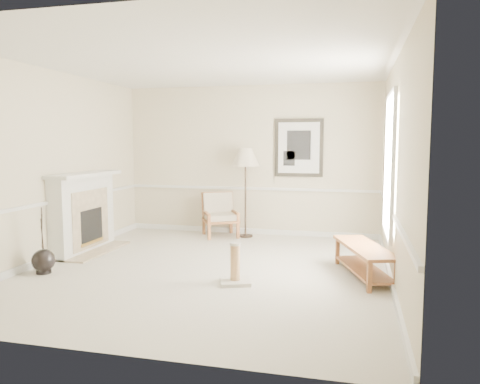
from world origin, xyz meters
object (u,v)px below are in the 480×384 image
bench (364,256)px  scratching_post (235,271)px  floor_vase (43,261)px  floor_lamp (246,160)px  armchair (219,213)px

bench → scratching_post: size_ratio=2.88×
bench → scratching_post: scratching_post is taller
scratching_post → floor_vase: bearing=-176.1°
floor_lamp → bench: floor_lamp is taller
floor_vase → armchair: size_ratio=1.04×
armchair → floor_lamp: 1.15m
bench → floor_vase: bearing=-168.2°
floor_vase → floor_lamp: 4.00m
floor_vase → floor_lamp: bearing=55.7°
floor_lamp → bench: (2.17, -2.23, -1.19)m
armchair → scratching_post: armchair is taller
bench → scratching_post: (-1.61, -0.72, -0.11)m
floor_vase → armchair: (1.62, 3.12, 0.28)m
armchair → scratching_post: 3.14m
floor_vase → bench: (4.30, 0.90, 0.11)m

